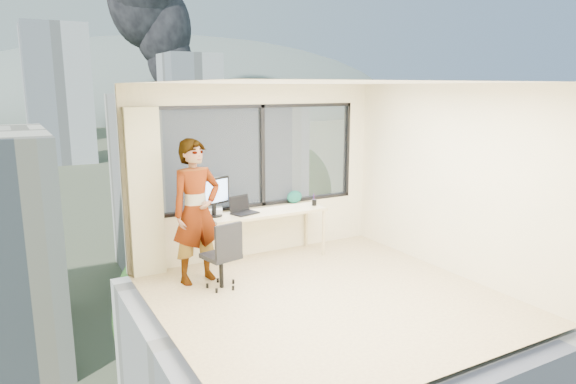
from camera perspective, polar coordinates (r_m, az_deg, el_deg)
floor at (r=6.48m, az=4.39°, el=-11.59°), size 4.00×4.00×0.01m
ceiling at (r=5.96m, az=4.78°, el=12.05°), size 4.00×4.00×0.01m
wall_front at (r=4.61m, az=18.48°, el=-4.72°), size 4.00×0.01×2.60m
wall_left at (r=5.28m, az=-13.85°, el=-2.43°), size 0.01×4.00×2.60m
wall_right at (r=7.37m, az=17.64°, el=1.29°), size 0.01×4.00×2.60m
window_wall at (r=7.80m, az=-3.26°, el=4.03°), size 3.30×0.16×1.55m
curtain at (r=7.16m, az=-15.65°, el=-0.11°), size 0.45×0.14×2.30m
desk at (r=7.71m, az=-2.39°, el=-4.78°), size 1.80×0.60×0.75m
chair at (r=6.65m, az=-7.50°, el=-6.85°), size 0.55×0.55×0.91m
person at (r=6.80m, az=-10.18°, el=-2.14°), size 0.77×0.58×1.91m
monitor at (r=7.29m, az=-8.26°, el=-0.55°), size 0.57×0.32×0.56m
game_console at (r=7.49m, az=-8.65°, el=-2.11°), size 0.42×0.39×0.08m
laptop at (r=7.42m, az=-4.84°, el=-1.56°), size 0.46×0.47×0.23m
cellphone at (r=7.36m, az=-4.97°, el=-2.54°), size 0.12×0.05×0.01m
pen_cup at (r=7.94m, az=2.94°, el=-1.17°), size 0.08×0.08×0.09m
handbag at (r=8.08m, az=0.73°, el=-0.55°), size 0.29×0.20×0.20m
exterior_ground at (r=126.09m, az=-27.32°, el=2.75°), size 400.00×400.00×0.04m
near_bldg_b at (r=46.40m, az=-9.28°, el=0.82°), size 14.00×13.00×16.00m
near_bldg_c at (r=48.26m, az=15.78°, el=-2.70°), size 12.00×10.00×10.00m
far_tower_b at (r=125.48m, az=-24.27°, el=9.88°), size 13.00×13.00×30.00m
far_tower_c at (r=152.84m, az=-10.79°, el=10.06°), size 15.00×15.00×26.00m
hill_b at (r=341.39m, az=-11.54°, el=8.58°), size 300.00×220.00×96.00m
tree_b at (r=26.94m, az=-10.55°, el=-15.19°), size 7.60×7.60×9.00m
tree_c at (r=52.87m, az=0.31°, el=-1.03°), size 8.40×8.40×10.00m
smoke_plume_b at (r=186.03m, az=-11.14°, el=18.93°), size 30.00×18.00×70.00m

